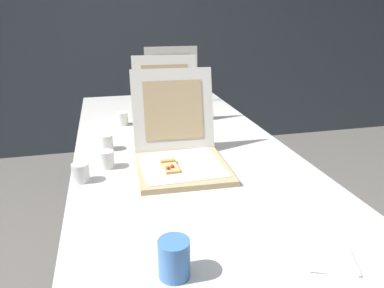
# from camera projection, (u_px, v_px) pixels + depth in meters

# --- Properties ---
(wall_back) EXTENTS (10.00, 0.10, 2.60)m
(wall_back) POSITION_uv_depth(u_px,v_px,m) (134.00, 17.00, 3.40)
(wall_back) COLOR #4C5660
(wall_back) RESTS_ON ground
(table) EXTENTS (0.98, 2.26, 0.75)m
(table) POSITION_uv_depth(u_px,v_px,m) (180.00, 152.00, 1.75)
(table) COLOR silver
(table) RESTS_ON ground
(pizza_box_front) EXTENTS (0.38, 0.47, 0.37)m
(pizza_box_front) POSITION_uv_depth(u_px,v_px,m) (180.00, 154.00, 1.48)
(pizza_box_front) COLOR tan
(pizza_box_front) RESTS_ON table
(pizza_box_middle) EXTENTS (0.39, 0.46, 0.38)m
(pizza_box_middle) POSITION_uv_depth(u_px,v_px,m) (168.00, 121.00, 1.91)
(pizza_box_middle) COLOR tan
(pizza_box_middle) RESTS_ON table
(pizza_box_back) EXTENTS (0.36, 0.38, 0.38)m
(pizza_box_back) POSITION_uv_depth(u_px,v_px,m) (176.00, 100.00, 2.37)
(pizza_box_back) COLOR tan
(pizza_box_back) RESTS_ON table
(cup_white_mid) EXTENTS (0.06, 0.06, 0.07)m
(cup_white_mid) POSITION_uv_depth(u_px,v_px,m) (106.00, 142.00, 1.66)
(cup_white_mid) COLOR white
(cup_white_mid) RESTS_ON table
(cup_white_far) EXTENTS (0.06, 0.06, 0.07)m
(cup_white_far) POSITION_uv_depth(u_px,v_px,m) (122.00, 119.00, 2.02)
(cup_white_far) COLOR white
(cup_white_far) RESTS_ON table
(cup_white_near_left) EXTENTS (0.06, 0.06, 0.07)m
(cup_white_near_left) POSITION_uv_depth(u_px,v_px,m) (81.00, 173.00, 1.35)
(cup_white_near_left) COLOR white
(cup_white_near_left) RESTS_ON table
(cup_white_near_center) EXTENTS (0.06, 0.06, 0.07)m
(cup_white_near_center) POSITION_uv_depth(u_px,v_px,m) (106.00, 159.00, 1.47)
(cup_white_near_center) COLOR white
(cup_white_near_center) RESTS_ON table
(cup_printed_front) EXTENTS (0.08, 0.08, 0.10)m
(cup_printed_front) POSITION_uv_depth(u_px,v_px,m) (174.00, 258.00, 0.86)
(cup_printed_front) COLOR #477FCC
(cup_printed_front) RESTS_ON table
(napkin_pile) EXTENTS (0.16, 0.16, 0.01)m
(napkin_pile) POSITION_uv_depth(u_px,v_px,m) (330.00, 259.00, 0.93)
(napkin_pile) COLOR white
(napkin_pile) RESTS_ON table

